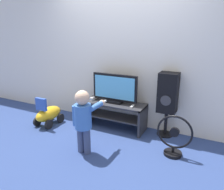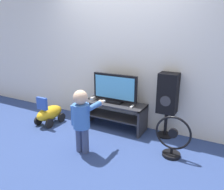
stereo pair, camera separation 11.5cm
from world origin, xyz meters
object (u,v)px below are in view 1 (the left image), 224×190
(remote_primary, at_px, (132,106))
(game_console, at_px, (94,98))
(child, at_px, (84,117))
(television, at_px, (115,89))
(speaker_tower, at_px, (168,95))
(floor_fan, at_px, (174,138))
(ride_on_toy, at_px, (48,114))

(remote_primary, bearing_deg, game_console, 176.14)
(remote_primary, relative_size, child, 0.15)
(television, xyz_separation_m, child, (-0.00, -0.94, -0.17))
(remote_primary, height_order, child, child)
(television, relative_size, remote_primary, 6.07)
(television, relative_size, speaker_tower, 0.78)
(remote_primary, relative_size, floor_fan, 0.23)
(child, distance_m, ride_on_toy, 1.25)
(speaker_tower, height_order, floor_fan, speaker_tower)
(television, bearing_deg, floor_fan, -21.90)
(remote_primary, height_order, floor_fan, floor_fan)
(child, height_order, speaker_tower, speaker_tower)
(game_console, xyz_separation_m, ride_on_toy, (-0.71, -0.42, -0.28))
(ride_on_toy, bearing_deg, child, -23.63)
(game_console, height_order, ride_on_toy, ride_on_toy)
(speaker_tower, bearing_deg, child, -130.44)
(floor_fan, bearing_deg, television, 158.10)
(remote_primary, relative_size, speaker_tower, 0.13)
(game_console, bearing_deg, television, 4.25)
(child, height_order, floor_fan, child)
(television, height_order, speaker_tower, speaker_tower)
(television, height_order, ride_on_toy, television)
(television, relative_size, ride_on_toy, 1.42)
(floor_fan, bearing_deg, remote_primary, 154.16)
(child, bearing_deg, game_console, 113.81)
(television, relative_size, floor_fan, 1.38)
(floor_fan, bearing_deg, child, -156.58)
(ride_on_toy, bearing_deg, television, 22.24)
(floor_fan, height_order, ride_on_toy, floor_fan)
(speaker_tower, distance_m, ride_on_toy, 2.12)
(child, xyz_separation_m, ride_on_toy, (-1.11, 0.48, -0.33))
(speaker_tower, relative_size, floor_fan, 1.78)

